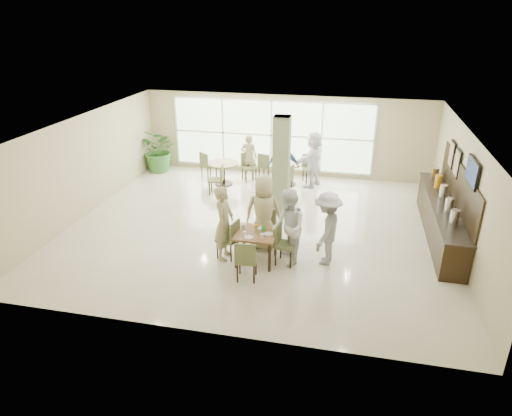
% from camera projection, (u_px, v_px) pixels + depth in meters
% --- Properties ---
extents(ground, '(10.00, 10.00, 0.00)m').
position_uv_depth(ground, '(258.00, 227.00, 12.37)').
color(ground, beige).
rests_on(ground, ground).
extents(room_shell, '(10.00, 10.00, 10.00)m').
position_uv_depth(room_shell, '(258.00, 168.00, 11.69)').
color(room_shell, white).
rests_on(room_shell, ground).
extents(window_bank, '(7.00, 0.04, 7.00)m').
position_uv_depth(window_bank, '(271.00, 135.00, 15.90)').
color(window_bank, silver).
rests_on(window_bank, ground).
extents(column, '(0.45, 0.45, 2.80)m').
position_uv_depth(column, '(281.00, 166.00, 12.80)').
color(column, '#647450').
rests_on(column, ground).
extents(main_table, '(0.92, 0.92, 0.75)m').
position_uv_depth(main_table, '(256.00, 236.00, 10.45)').
color(main_table, brown).
rests_on(main_table, ground).
extents(round_table_left, '(1.04, 1.04, 0.75)m').
position_uv_depth(round_table_left, '(223.00, 168.00, 15.23)').
color(round_table_left, brown).
rests_on(round_table_left, ground).
extents(round_table_right, '(1.01, 1.01, 0.75)m').
position_uv_depth(round_table_right, '(287.00, 169.00, 15.21)').
color(round_table_right, brown).
rests_on(round_table_right, ground).
extents(chairs_main_table, '(1.91, 2.02, 0.95)m').
position_uv_depth(chairs_main_table, '(256.00, 243.00, 10.54)').
color(chairs_main_table, '#5F6739').
rests_on(chairs_main_table, ground).
extents(chairs_table_left, '(2.05, 2.01, 0.95)m').
position_uv_depth(chairs_table_left, '(225.00, 170.00, 15.27)').
color(chairs_table_left, '#5F6739').
rests_on(chairs_table_left, ground).
extents(chairs_table_right, '(2.09, 1.88, 0.95)m').
position_uv_depth(chairs_table_right, '(287.00, 171.00, 15.18)').
color(chairs_table_right, '#5F6739').
rests_on(chairs_table_right, ground).
extents(tabletop_clutter, '(0.77, 0.73, 0.21)m').
position_uv_depth(tabletop_clutter, '(255.00, 231.00, 10.36)').
color(tabletop_clutter, white).
rests_on(tabletop_clutter, main_table).
extents(buffet_counter, '(0.64, 4.70, 1.95)m').
position_uv_depth(buffet_counter, '(442.00, 217.00, 11.68)').
color(buffet_counter, black).
rests_on(buffet_counter, ground).
extents(wall_tv, '(0.06, 1.00, 0.58)m').
position_uv_depth(wall_tv, '(472.00, 172.00, 10.00)').
color(wall_tv, black).
rests_on(wall_tv, ground).
extents(framed_art_a, '(0.05, 0.55, 0.70)m').
position_uv_depth(framed_art_a, '(457.00, 163.00, 11.55)').
color(framed_art_a, black).
rests_on(framed_art_a, ground).
extents(framed_art_b, '(0.05, 0.55, 0.70)m').
position_uv_depth(framed_art_b, '(452.00, 154.00, 12.27)').
color(framed_art_b, black).
rests_on(framed_art_b, ground).
extents(potted_plant, '(1.83, 1.83, 1.57)m').
position_uv_depth(potted_plant, '(160.00, 150.00, 16.36)').
color(potted_plant, '#356E2C').
rests_on(potted_plant, ground).
extents(teen_left, '(0.47, 0.68, 1.80)m').
position_uv_depth(teen_left, '(224.00, 223.00, 10.52)').
color(teen_left, tan).
rests_on(teen_left, ground).
extents(teen_far, '(0.92, 0.51, 1.87)m').
position_uv_depth(teen_far, '(264.00, 212.00, 10.98)').
color(teen_far, tan).
rests_on(teen_far, ground).
extents(teen_right, '(0.96, 1.07, 1.81)m').
position_uv_depth(teen_right, '(288.00, 227.00, 10.30)').
color(teen_right, white).
rests_on(teen_right, ground).
extents(teen_standing, '(0.86, 1.23, 1.74)m').
position_uv_depth(teen_standing, '(327.00, 228.00, 10.32)').
color(teen_standing, gray).
rests_on(teen_standing, ground).
extents(adult_a, '(1.08, 0.72, 1.72)m').
position_uv_depth(adult_a, '(283.00, 167.00, 14.41)').
color(adult_a, '#3864A9').
rests_on(adult_a, ground).
extents(adult_b, '(1.28, 1.85, 1.84)m').
position_uv_depth(adult_b, '(313.00, 159.00, 14.95)').
color(adult_b, white).
rests_on(adult_b, ground).
extents(adult_standing, '(0.60, 0.42, 1.58)m').
position_uv_depth(adult_standing, '(249.00, 157.00, 15.61)').
color(adult_standing, tan).
rests_on(adult_standing, ground).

